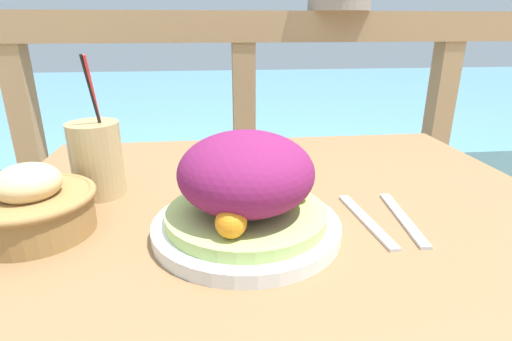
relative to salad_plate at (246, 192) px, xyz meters
name	(u,v)px	position (x,y,z in m)	size (l,w,h in m)	color
patio_table	(276,256)	(0.06, 0.11, -0.18)	(0.98, 0.80, 0.75)	olive
railing_fence	(244,121)	(0.06, 0.77, -0.08)	(2.80, 0.08, 1.08)	#937551
sea_backdrop	(222,116)	(0.06, 3.27, -0.60)	(12.00, 4.00, 0.43)	#568EA8
salad_plate	(246,192)	(0.00, 0.00, 0.00)	(0.27, 0.27, 0.15)	silver
drink_glass	(97,159)	(-0.25, 0.17, 0.00)	(0.09, 0.09, 0.25)	tan
bread_basket	(33,206)	(-0.31, 0.04, -0.02)	(0.18, 0.18, 0.11)	olive
fork	(366,220)	(0.19, 0.01, -0.06)	(0.03, 0.18, 0.00)	silver
knife	(403,218)	(0.25, 0.01, -0.06)	(0.03, 0.18, 0.00)	silver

